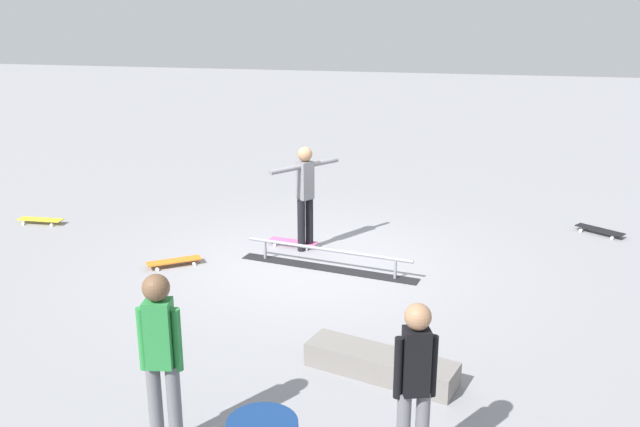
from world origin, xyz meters
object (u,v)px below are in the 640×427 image
(bystander_green_shirt, at_px, (161,355))
(loose_skateboard_yellow, at_px, (41,220))
(grind_rail, at_px, (328,260))
(bystander_black_shirt, at_px, (415,382))
(loose_skateboard_orange, at_px, (174,261))
(loose_skateboard_black, at_px, (600,230))
(skate_ledge, at_px, (380,364))
(skateboard_main, at_px, (293,242))
(skater_main, at_px, (305,191))

(bystander_green_shirt, relative_size, loose_skateboard_yellow, 2.04)
(grind_rail, xyz_separation_m, bystander_black_shirt, (-1.66, 4.33, 0.74))
(grind_rail, distance_m, loose_skateboard_orange, 2.29)
(grind_rail, height_order, loose_skateboard_black, grind_rail)
(skate_ledge, height_order, loose_skateboard_black, skate_ledge)
(skateboard_main, bearing_deg, skate_ledge, -54.81)
(bystander_black_shirt, relative_size, loose_skateboard_yellow, 1.91)
(skater_main, xyz_separation_m, loose_skateboard_black, (-4.66, -1.85, -0.89))
(grind_rail, height_order, skateboard_main, grind_rail)
(loose_skateboard_black, bearing_deg, bystander_black_shirt, 104.73)
(skateboard_main, height_order, loose_skateboard_orange, same)
(loose_skateboard_orange, bearing_deg, skater_main, 176.81)
(skater_main, distance_m, loose_skateboard_black, 5.09)
(loose_skateboard_black, bearing_deg, skate_ledge, 95.75)
(bystander_green_shirt, xyz_separation_m, loose_skateboard_yellow, (4.99, -5.43, -0.86))
(skate_ledge, bearing_deg, bystander_green_shirt, 45.93)
(loose_skateboard_yellow, height_order, loose_skateboard_orange, same)
(bystander_green_shirt, height_order, loose_skateboard_black, bystander_green_shirt)
(grind_rail, distance_m, loose_skateboard_black, 4.88)
(skate_ledge, distance_m, bystander_green_shirt, 2.46)
(grind_rail, bearing_deg, skate_ledge, 122.39)
(grind_rail, relative_size, skateboard_main, 3.34)
(skateboard_main, bearing_deg, skater_main, -16.72)
(grind_rail, xyz_separation_m, bystander_green_shirt, (0.43, 4.49, 0.80))
(skater_main, bearing_deg, loose_skateboard_black, -32.74)
(bystander_green_shirt, xyz_separation_m, loose_skateboard_black, (-4.57, -7.07, -0.86))
(grind_rail, height_order, skate_ledge, grind_rail)
(bystander_black_shirt, height_order, loose_skateboard_orange, bystander_black_shirt)
(skate_ledge, height_order, bystander_green_shirt, bystander_green_shirt)
(bystander_black_shirt, distance_m, loose_skateboard_black, 7.39)
(loose_skateboard_yellow, height_order, loose_skateboard_black, same)
(skater_main, height_order, bystander_green_shirt, skater_main)
(grind_rail, distance_m, skater_main, 1.22)
(bystander_black_shirt, bearing_deg, loose_skateboard_orange, -64.05)
(bystander_green_shirt, relative_size, loose_skateboard_black, 2.14)
(bystander_green_shirt, bearing_deg, grind_rail, -105.09)
(skater_main, bearing_deg, bystander_green_shirt, -143.42)
(skater_main, bearing_deg, bystander_black_shirt, -121.07)
(grind_rail, bearing_deg, skater_main, -44.76)
(grind_rail, height_order, bystander_green_shirt, bystander_green_shirt)
(skateboard_main, relative_size, loose_skateboard_yellow, 1.01)
(skate_ledge, xyz_separation_m, skateboard_main, (1.95, -3.64, -0.06))
(skate_ledge, distance_m, skateboard_main, 4.13)
(skate_ledge, bearing_deg, skateboard_main, -61.91)
(loose_skateboard_yellow, bearing_deg, bystander_black_shirt, -39.94)
(skate_ledge, xyz_separation_m, loose_skateboard_orange, (3.44, -2.41, -0.06))
(skateboard_main, xyz_separation_m, bystander_green_shirt, (-0.33, 5.32, 0.86))
(loose_skateboard_yellow, bearing_deg, loose_skateboard_orange, -26.30)
(loose_skateboard_black, bearing_deg, bystander_green_shirt, 91.55)
(skate_ledge, height_order, skater_main, skater_main)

